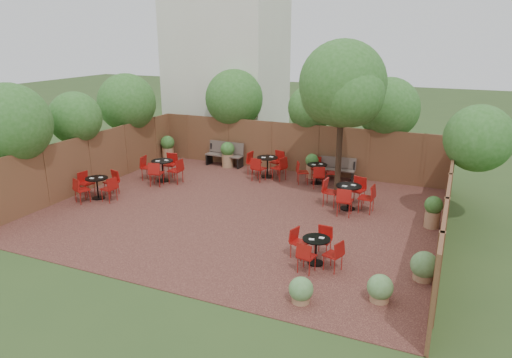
% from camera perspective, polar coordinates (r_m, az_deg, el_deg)
% --- Properties ---
extents(ground, '(80.00, 80.00, 0.00)m').
position_cam_1_polar(ground, '(14.92, -1.89, -4.05)').
color(ground, '#354F23').
rests_on(ground, ground).
extents(courtyard_paving, '(12.00, 10.00, 0.02)m').
position_cam_1_polar(courtyard_paving, '(14.92, -1.89, -4.01)').
color(courtyard_paving, '#3A1B18').
rests_on(courtyard_paving, ground).
extents(fence_back, '(12.00, 0.08, 2.00)m').
position_cam_1_polar(fence_back, '(19.05, 4.60, 3.82)').
color(fence_back, brown).
rests_on(fence_back, ground).
extents(fence_left, '(0.08, 10.00, 2.00)m').
position_cam_1_polar(fence_left, '(17.92, -19.51, 1.99)').
color(fence_left, brown).
rests_on(fence_left, ground).
extents(fence_right, '(0.08, 10.00, 2.00)m').
position_cam_1_polar(fence_right, '(13.28, 22.17, -3.54)').
color(fence_right, brown).
rests_on(fence_right, ground).
extents(neighbour_building, '(5.00, 4.00, 8.00)m').
position_cam_1_polar(neighbour_building, '(23.11, -3.54, 13.75)').
color(neighbour_building, silver).
rests_on(neighbour_building, ground).
extents(overhang_foliage, '(15.53, 10.75, 2.54)m').
position_cam_1_polar(overhang_foliage, '(17.65, -5.28, 8.32)').
color(overhang_foliage, '#2E6621').
rests_on(overhang_foliage, ground).
extents(courtyard_tree, '(2.94, 2.86, 5.28)m').
position_cam_1_polar(courtyard_tree, '(15.75, 10.44, 10.79)').
color(courtyard_tree, black).
rests_on(courtyard_tree, courtyard_paving).
extents(park_bench_left, '(1.65, 0.57, 1.01)m').
position_cam_1_polar(park_bench_left, '(19.96, -3.78, 3.11)').
color(park_bench_left, brown).
rests_on(park_bench_left, courtyard_paving).
extents(park_bench_right, '(1.41, 0.55, 0.85)m').
position_cam_1_polar(park_bench_right, '(18.31, 9.87, 1.30)').
color(park_bench_right, brown).
rests_on(park_bench_right, courtyard_paving).
extents(bistro_tables, '(9.69, 7.78, 0.93)m').
position_cam_1_polar(bistro_tables, '(16.31, -1.28, -0.40)').
color(bistro_tables, black).
rests_on(bistro_tables, courtyard_paving).
extents(planters, '(11.86, 3.91, 1.11)m').
position_cam_1_polar(planters, '(18.49, -0.44, 2.12)').
color(planters, '#9B714D').
rests_on(planters, courtyard_paving).
extents(low_shrubs, '(2.85, 2.61, 0.68)m').
position_cam_1_polar(low_shrubs, '(10.79, 15.05, -11.66)').
color(low_shrubs, '#9B714D').
rests_on(low_shrubs, courtyard_paving).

